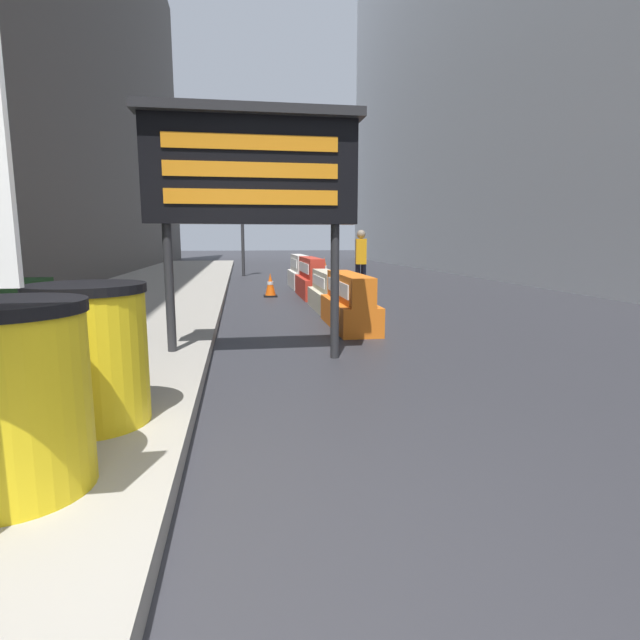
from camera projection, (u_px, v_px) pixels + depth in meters
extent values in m
plane|color=#2D2D33|center=(153.00, 596.00, 1.97)|extent=(120.00, 120.00, 0.00)
cylinder|color=yellow|center=(11.00, 404.00, 2.44)|extent=(0.74, 0.74, 0.89)
cylinder|color=black|center=(1.00, 307.00, 2.37)|extent=(0.77, 0.77, 0.06)
cylinder|color=yellow|center=(91.00, 359.00, 3.36)|extent=(0.74, 0.74, 0.89)
cylinder|color=black|center=(85.00, 288.00, 3.28)|extent=(0.77, 0.77, 0.06)
cylinder|color=#28282B|center=(170.00, 295.00, 5.50)|extent=(0.10, 0.10, 1.56)
cylinder|color=#28282B|center=(335.00, 293.00, 5.79)|extent=(0.10, 0.10, 1.56)
cube|color=black|center=(252.00, 171.00, 5.43)|extent=(2.32, 0.24, 1.13)
cube|color=#28282B|center=(251.00, 110.00, 5.26)|extent=(2.44, 0.34, 0.10)
cube|color=orange|center=(252.00, 142.00, 5.26)|extent=(1.85, 0.02, 0.16)
cube|color=orange|center=(252.00, 170.00, 5.30)|extent=(1.85, 0.02, 0.16)
cube|color=orange|center=(253.00, 197.00, 5.35)|extent=(1.85, 0.02, 0.16)
cube|color=orange|center=(349.00, 314.00, 7.92)|extent=(0.60, 1.98, 0.43)
cube|color=orange|center=(349.00, 287.00, 7.85)|extent=(0.36, 1.98, 0.43)
cube|color=white|center=(337.00, 287.00, 7.82)|extent=(0.02, 1.58, 0.21)
cube|color=beige|center=(327.00, 300.00, 9.94)|extent=(0.53, 1.80, 0.38)
cube|color=beige|center=(327.00, 281.00, 9.88)|extent=(0.32, 1.80, 0.38)
cube|color=white|center=(318.00, 281.00, 9.86)|extent=(0.02, 1.44, 0.19)
cube|color=red|center=(311.00, 287.00, 12.12)|extent=(0.56, 2.09, 0.47)
cube|color=red|center=(311.00, 267.00, 12.05)|extent=(0.33, 2.09, 0.47)
cube|color=white|center=(304.00, 268.00, 12.02)|extent=(0.02, 1.68, 0.24)
cube|color=silver|center=(299.00, 279.00, 14.51)|extent=(0.51, 1.96, 0.47)
cube|color=silver|center=(299.00, 263.00, 14.43)|extent=(0.31, 1.96, 0.47)
cube|color=white|center=(294.00, 263.00, 14.41)|extent=(0.02, 1.57, 0.23)
cube|color=black|center=(324.00, 280.00, 16.89)|extent=(0.44, 0.44, 0.04)
cone|color=#EA560F|center=(324.00, 268.00, 16.83)|extent=(0.35, 0.35, 0.75)
cylinder|color=white|center=(324.00, 267.00, 16.82)|extent=(0.20, 0.20, 0.10)
cube|color=black|center=(369.00, 309.00, 9.94)|extent=(0.32, 0.32, 0.04)
cone|color=#EA560F|center=(369.00, 294.00, 9.89)|extent=(0.26, 0.26, 0.54)
cylinder|color=white|center=(369.00, 293.00, 9.89)|extent=(0.15, 0.15, 0.08)
cube|color=black|center=(270.00, 296.00, 12.15)|extent=(0.32, 0.32, 0.04)
cone|color=#EA560F|center=(270.00, 284.00, 12.10)|extent=(0.26, 0.26, 0.54)
cylinder|color=white|center=(270.00, 283.00, 12.10)|extent=(0.15, 0.15, 0.08)
cylinder|color=#2D2D30|center=(242.00, 227.00, 18.70)|extent=(0.12, 0.12, 3.67)
cube|color=black|center=(242.00, 188.00, 18.31)|extent=(0.28, 0.28, 0.84)
sphere|color=#360605|center=(241.00, 180.00, 18.12)|extent=(0.15, 0.15, 0.15)
sphere|color=gold|center=(242.00, 188.00, 18.17)|extent=(0.15, 0.15, 0.15)
sphere|color=black|center=(242.00, 195.00, 18.21)|extent=(0.15, 0.15, 0.15)
cylinder|color=#23283D|center=(358.00, 280.00, 12.42)|extent=(0.13, 0.13, 0.78)
cylinder|color=#23283D|center=(363.00, 280.00, 12.44)|extent=(0.13, 0.13, 0.78)
cube|color=orange|center=(361.00, 251.00, 12.32)|extent=(0.32, 0.46, 0.62)
sphere|color=gray|center=(361.00, 234.00, 12.25)|extent=(0.21, 0.21, 0.21)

